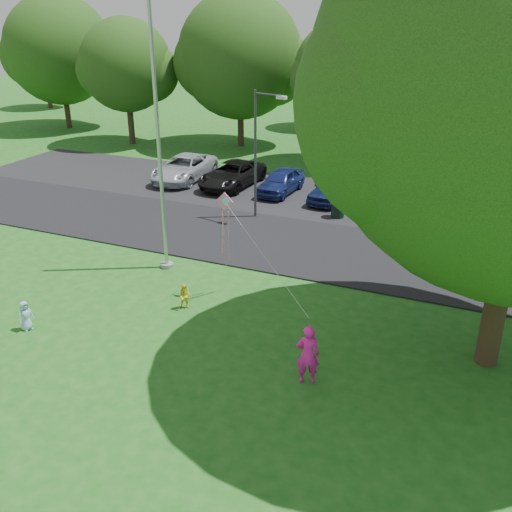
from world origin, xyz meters
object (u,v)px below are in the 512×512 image
at_px(street_lamp, 260,144).
at_px(trash_can, 338,208).
at_px(child_yellow, 185,296).
at_px(kite, 226,215).
at_px(child_blue, 25,316).
at_px(flagpole, 160,162).
at_px(woman, 308,354).

height_order(street_lamp, trash_can, street_lamp).
bearing_deg(child_yellow, kite, 32.31).
relative_size(trash_can, child_blue, 1.07).
bearing_deg(trash_can, child_blue, -114.09).
distance_m(flagpole, child_yellow, 5.09).
height_order(flagpole, kite, flagpole).
bearing_deg(street_lamp, trash_can, 35.97).
relative_size(trash_can, kite, 0.23).
xyz_separation_m(trash_can, kite, (-1.33, -9.26, 2.48)).
height_order(street_lamp, woman, street_lamp).
relative_size(woman, child_yellow, 1.90).
bearing_deg(trash_can, street_lamp, -156.73).
height_order(child_yellow, kite, kite).
distance_m(trash_can, woman, 13.17).
relative_size(trash_can, woman, 0.61).
xyz_separation_m(street_lamp, trash_can, (3.42, 1.47, -3.04)).
bearing_deg(child_blue, flagpole, 2.10).
bearing_deg(child_blue, child_yellow, -33.70).
distance_m(trash_can, child_yellow, 10.85).
xyz_separation_m(trash_can, child_blue, (-6.14, -13.74, -0.04)).
height_order(trash_can, child_blue, trash_can).
relative_size(child_yellow, child_blue, 0.93).
distance_m(flagpole, woman, 9.41).
bearing_deg(street_lamp, child_yellow, -70.01).
bearing_deg(woman, street_lamp, -83.26).
relative_size(flagpole, kite, 2.22).
bearing_deg(woman, kite, -63.15).
distance_m(child_blue, kite, 7.04).
height_order(woman, child_yellow, woman).
height_order(trash_can, woman, woman).
relative_size(street_lamp, kite, 1.32).
distance_m(woman, child_blue, 8.97).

